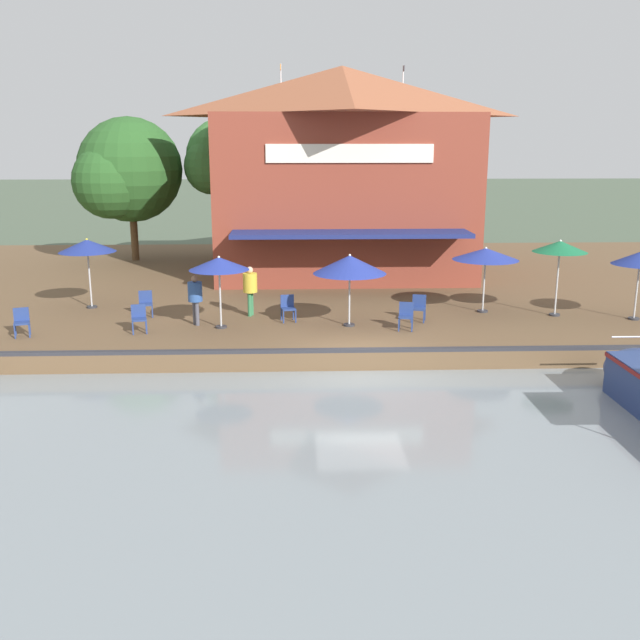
{
  "coord_description": "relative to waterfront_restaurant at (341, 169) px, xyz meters",
  "views": [
    {
      "loc": [
        18.85,
        -1.83,
        6.25
      ],
      "look_at": [
        -1.0,
        -1.11,
        1.3
      ],
      "focal_mm": 40.0,
      "sensor_mm": 36.0,
      "label": 1
    }
  ],
  "objects": [
    {
      "name": "patio_umbrella_back_row",
      "position": [
        7.76,
        -9.3,
        -2.33
      ],
      "size": [
        1.95,
        1.95,
        2.45
      ],
      "color": "#B7B7B7",
      "rests_on": "quay_deck"
    },
    {
      "name": "patio_umbrella_by_entrance",
      "position": [
        10.75,
        -4.46,
        -2.49
      ],
      "size": [
        1.86,
        1.86,
        2.28
      ],
      "color": "#B7B7B7",
      "rests_on": "quay_deck"
    },
    {
      "name": "cafe_chair_beside_entrance",
      "position": [
        11.17,
        1.3,
        -4.05
      ],
      "size": [
        0.52,
        0.52,
        0.85
      ],
      "color": "navy",
      "rests_on": "quay_deck"
    },
    {
      "name": "person_mid_patio",
      "position": [
        10.36,
        -5.29,
        -3.53
      ],
      "size": [
        0.45,
        0.45,
        1.6
      ],
      "color": "#4C4C56",
      "rests_on": "quay_deck"
    },
    {
      "name": "patio_umbrella_mid_patio_left",
      "position": [
        8.91,
        4.31,
        -2.52
      ],
      "size": [
        2.23,
        2.23,
        2.25
      ],
      "color": "#B7B7B7",
      "rests_on": "quay_deck"
    },
    {
      "name": "tree_downstream_bank",
      "position": [
        -3.35,
        -5.65,
        0.3
      ],
      "size": [
        4.06,
        3.86,
        6.87
      ],
      "color": "brown",
      "rests_on": "quay_deck"
    },
    {
      "name": "patio_umbrella_near_quay_edge",
      "position": [
        10.64,
        -0.42,
        -2.55
      ],
      "size": [
        2.3,
        2.3,
        2.3
      ],
      "color": "#B7B7B7",
      "rests_on": "quay_deck"
    },
    {
      "name": "quay_deck",
      "position": [
        2.66,
        -0.31,
        -4.83
      ],
      "size": [
        22.0,
        56.0,
        0.6
      ],
      "primitive_type": "cube",
      "color": "brown",
      "rests_on": "ground"
    },
    {
      "name": "cafe_chair_mid_patio",
      "position": [
        9.11,
        -7.12,
        -4.05
      ],
      "size": [
        0.52,
        0.52,
        0.85
      ],
      "color": "navy",
      "rests_on": "quay_deck"
    },
    {
      "name": "ground_plane",
      "position": [
        13.66,
        -0.31,
        -5.13
      ],
      "size": [
        220.0,
        220.0,
        0.0
      ],
      "primitive_type": "plane",
      "color": "#4C5B47"
    },
    {
      "name": "quay_edge_fender",
      "position": [
        13.56,
        -0.31,
        -4.48
      ],
      "size": [
        0.2,
        50.4,
        0.1
      ],
      "primitive_type": "cube",
      "color": "#2D2D33",
      "rests_on": "quay_deck"
    },
    {
      "name": "cafe_chair_under_first_umbrella",
      "position": [
        10.09,
        1.88,
        -4.05
      ],
      "size": [
        0.54,
        0.54,
        0.85
      ],
      "color": "navy",
      "rests_on": "quay_deck"
    },
    {
      "name": "cafe_chair_facing_river",
      "position": [
        11.53,
        -10.33,
        -4.05
      ],
      "size": [
        0.55,
        0.55,
        0.85
      ],
      "color": "navy",
      "rests_on": "quay_deck"
    },
    {
      "name": "patio_umbrella_far_corner",
      "position": [
        10.14,
        9.01,
        -2.49
      ],
      "size": [
        1.78,
        1.78,
        2.29
      ],
      "color": "#B7B7B7",
      "rests_on": "quay_deck"
    },
    {
      "name": "waterfront_restaurant",
      "position": [
        0.0,
        0.0,
        0.0
      ],
      "size": [
        11.59,
        11.2,
        8.96
      ],
      "color": "brown",
      "rests_on": "quay_deck"
    },
    {
      "name": "tree_upstream_bank",
      "position": [
        -2.59,
        -10.22,
        -0.27
      ],
      "size": [
        5.25,
        5.0,
        6.89
      ],
      "color": "brown",
      "rests_on": "quay_deck"
    },
    {
      "name": "cafe_chair_far_corner_seat",
      "position": [
        9.94,
        -2.37,
        -4.05
      ],
      "size": [
        0.52,
        0.52,
        0.85
      ],
      "color": "navy",
      "rests_on": "quay_deck"
    },
    {
      "name": "person_near_entrance",
      "position": [
        9.16,
        -3.63,
        -3.48
      ],
      "size": [
        0.47,
        0.47,
        1.67
      ],
      "color": "#337547",
      "rests_on": "quay_deck"
    },
    {
      "name": "cafe_chair_back_row_seat",
      "position": [
        11.21,
        -6.91,
        -4.05
      ],
      "size": [
        0.53,
        0.53,
        0.85
      ],
      "color": "navy",
      "rests_on": "quay_deck"
    },
    {
      "name": "patio_umbrella_mid_patio_right",
      "position": [
        9.52,
        6.6,
        -2.2
      ],
      "size": [
        1.78,
        1.78,
        2.56
      ],
      "color": "#B7B7B7",
      "rests_on": "quay_deck"
    }
  ]
}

